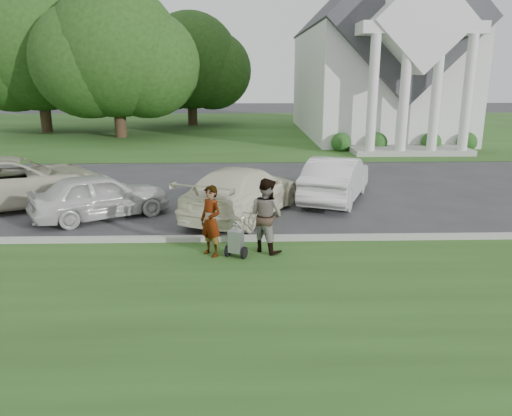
{
  "coord_description": "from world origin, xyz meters",
  "views": [
    {
      "loc": [
        0.06,
        -11.55,
        4.18
      ],
      "look_at": [
        0.38,
        0.0,
        1.03
      ],
      "focal_mm": 35.0,
      "sensor_mm": 36.0,
      "label": 1
    }
  ],
  "objects_px": {
    "striping_cart": "(236,242)",
    "car_c": "(243,192)",
    "car_d": "(336,178)",
    "tree_far": "(38,50)",
    "person_left": "(211,222)",
    "person_right": "(266,216)",
    "tree_left": "(116,57)",
    "parking_meter_near": "(210,211)",
    "tree_back": "(191,65)",
    "car_a": "(14,182)",
    "car_b": "(100,195)",
    "church": "(376,45)"
  },
  "relations": [
    {
      "from": "car_a",
      "to": "car_b",
      "type": "relative_size",
      "value": 1.46
    },
    {
      "from": "tree_left",
      "to": "tree_back",
      "type": "xyz_separation_m",
      "value": [
        4.0,
        8.0,
        -0.38
      ]
    },
    {
      "from": "tree_back",
      "to": "car_d",
      "type": "relative_size",
      "value": 2.15
    },
    {
      "from": "car_a",
      "to": "tree_left",
      "type": "bearing_deg",
      "value": -23.34
    },
    {
      "from": "person_left",
      "to": "person_right",
      "type": "xyz_separation_m",
      "value": [
        1.3,
        0.25,
        0.06
      ]
    },
    {
      "from": "parking_meter_near",
      "to": "car_a",
      "type": "height_order",
      "value": "car_a"
    },
    {
      "from": "car_c",
      "to": "car_d",
      "type": "xyz_separation_m",
      "value": [
        3.14,
        1.85,
        -0.0
      ]
    },
    {
      "from": "car_c",
      "to": "car_b",
      "type": "bearing_deg",
      "value": 27.64
    },
    {
      "from": "tree_far",
      "to": "person_left",
      "type": "height_order",
      "value": "tree_far"
    },
    {
      "from": "church",
      "to": "parking_meter_near",
      "type": "xyz_separation_m",
      "value": [
        -9.74,
        -22.93,
        -5.03
      ]
    },
    {
      "from": "church",
      "to": "tree_far",
      "type": "relative_size",
      "value": 2.07
    },
    {
      "from": "striping_cart",
      "to": "car_c",
      "type": "height_order",
      "value": "car_c"
    },
    {
      "from": "parking_meter_near",
      "to": "car_a",
      "type": "distance_m",
      "value": 7.64
    },
    {
      "from": "tree_back",
      "to": "church",
      "type": "bearing_deg",
      "value": -27.85
    },
    {
      "from": "car_b",
      "to": "person_left",
      "type": "bearing_deg",
      "value": -164.53
    },
    {
      "from": "tree_back",
      "to": "car_c",
      "type": "relative_size",
      "value": 1.89
    },
    {
      "from": "church",
      "to": "person_left",
      "type": "relative_size",
      "value": 14.4
    },
    {
      "from": "parking_meter_near",
      "to": "car_c",
      "type": "bearing_deg",
      "value": 73.88
    },
    {
      "from": "tree_back",
      "to": "car_c",
      "type": "xyz_separation_m",
      "value": [
        4.07,
        -27.04,
        -3.99
      ]
    },
    {
      "from": "person_right",
      "to": "car_b",
      "type": "height_order",
      "value": "person_right"
    },
    {
      "from": "church",
      "to": "tree_back",
      "type": "height_order",
      "value": "church"
    },
    {
      "from": "person_left",
      "to": "car_b",
      "type": "distance_m",
      "value": 4.77
    },
    {
      "from": "car_c",
      "to": "car_d",
      "type": "distance_m",
      "value": 3.64
    },
    {
      "from": "tree_left",
      "to": "striping_cart",
      "type": "relative_size",
      "value": 10.36
    },
    {
      "from": "tree_left",
      "to": "person_right",
      "type": "xyz_separation_m",
      "value": [
        8.63,
        -22.19,
        -4.22
      ]
    },
    {
      "from": "tree_far",
      "to": "parking_meter_near",
      "type": "xyz_separation_m",
      "value": [
        13.27,
        -24.8,
        -4.78
      ]
    },
    {
      "from": "church",
      "to": "car_c",
      "type": "height_order",
      "value": "church"
    },
    {
      "from": "tree_far",
      "to": "car_d",
      "type": "height_order",
      "value": "tree_far"
    },
    {
      "from": "person_left",
      "to": "car_d",
      "type": "bearing_deg",
      "value": 97.6
    },
    {
      "from": "tree_left",
      "to": "person_right",
      "type": "relative_size",
      "value": 5.94
    },
    {
      "from": "car_d",
      "to": "person_right",
      "type": "bearing_deg",
      "value": 84.4
    },
    {
      "from": "tree_back",
      "to": "car_a",
      "type": "xyz_separation_m",
      "value": [
        -3.23,
        -25.78,
        -3.92
      ]
    },
    {
      "from": "person_right",
      "to": "car_a",
      "type": "height_order",
      "value": "person_right"
    },
    {
      "from": "tree_left",
      "to": "parking_meter_near",
      "type": "height_order",
      "value": "tree_left"
    },
    {
      "from": "car_b",
      "to": "tree_back",
      "type": "bearing_deg",
      "value": -31.19
    },
    {
      "from": "tree_back",
      "to": "car_c",
      "type": "height_order",
      "value": "tree_back"
    },
    {
      "from": "tree_back",
      "to": "car_b",
      "type": "bearing_deg",
      "value": -90.26
    },
    {
      "from": "person_right",
      "to": "tree_left",
      "type": "bearing_deg",
      "value": -27.34
    },
    {
      "from": "church",
      "to": "car_c",
      "type": "xyz_separation_m",
      "value": [
        -8.94,
        -20.17,
        -5.2
      ]
    },
    {
      "from": "striping_cart",
      "to": "car_c",
      "type": "distance_m",
      "value": 3.56
    },
    {
      "from": "tree_far",
      "to": "car_b",
      "type": "bearing_deg",
      "value": -65.97
    },
    {
      "from": "tree_left",
      "to": "striping_cart",
      "type": "bearing_deg",
      "value": -70.69
    },
    {
      "from": "tree_far",
      "to": "car_c",
      "type": "distance_m",
      "value": 26.62
    },
    {
      "from": "tree_back",
      "to": "car_a",
      "type": "bearing_deg",
      "value": -97.13
    },
    {
      "from": "tree_left",
      "to": "tree_far",
      "type": "relative_size",
      "value": 0.91
    },
    {
      "from": "tree_back",
      "to": "person_right",
      "type": "bearing_deg",
      "value": -81.29
    },
    {
      "from": "tree_far",
      "to": "striping_cart",
      "type": "height_order",
      "value": "tree_far"
    },
    {
      "from": "striping_cart",
      "to": "car_d",
      "type": "distance_m",
      "value": 6.32
    },
    {
      "from": "tree_far",
      "to": "car_d",
      "type": "relative_size",
      "value": 2.6
    },
    {
      "from": "church",
      "to": "person_left",
      "type": "height_order",
      "value": "church"
    }
  ]
}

